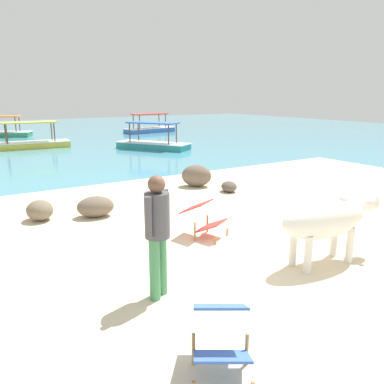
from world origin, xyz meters
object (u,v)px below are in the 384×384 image
(cow, at_px, (327,218))
(boat_teal, at_px, (153,143))
(deck_chair_far, at_px, (221,333))
(deck_chair_near, at_px, (204,217))
(boat_yellow, at_px, (31,143))
(person_standing, at_px, (157,228))
(boat_green, at_px, (0,132))
(boat_blue, at_px, (150,128))

(cow, relative_size, boat_teal, 0.54)
(cow, height_order, boat_teal, boat_teal)
(deck_chair_far, bearing_deg, deck_chair_near, -179.18)
(deck_chair_near, distance_m, deck_chair_far, 3.68)
(boat_teal, xyz_separation_m, boat_yellow, (-4.96, 3.50, 0.00))
(person_standing, distance_m, boat_teal, 14.71)
(deck_chair_far, height_order, boat_teal, boat_teal)
(deck_chair_far, bearing_deg, boat_green, -150.61)
(boat_blue, bearing_deg, boat_green, 157.19)
(deck_chair_near, bearing_deg, boat_teal, 127.59)
(person_standing, xyz_separation_m, boat_blue, (10.30, 20.92, -0.70))
(boat_yellow, height_order, boat_green, same)
(deck_chair_near, bearing_deg, person_standing, -78.33)
(person_standing, relative_size, boat_blue, 0.43)
(person_standing, height_order, boat_green, person_standing)
(deck_chair_near, bearing_deg, boat_blue, 126.47)
(boat_green, bearing_deg, person_standing, -66.32)
(deck_chair_near, bearing_deg, cow, -5.10)
(boat_green, bearing_deg, boat_teal, -35.26)
(boat_yellow, relative_size, boat_green, 0.98)
(cow, bearing_deg, boat_blue, 75.23)
(cow, relative_size, deck_chair_near, 2.16)
(boat_green, bearing_deg, deck_chair_near, -61.88)
(boat_yellow, distance_m, boat_blue, 9.67)
(deck_chair_near, xyz_separation_m, boat_green, (-0.64, 21.75, -0.13))
(deck_chair_near, relative_size, boat_teal, 0.25)
(boat_teal, bearing_deg, cow, -48.00)
(deck_chair_near, height_order, boat_teal, boat_teal)
(cow, xyz_separation_m, boat_green, (-1.56, 23.75, -0.49))
(person_standing, height_order, boat_blue, person_standing)
(deck_chair_far, bearing_deg, cow, 144.09)
(cow, bearing_deg, deck_chair_far, -153.38)
(person_standing, relative_size, boat_yellow, 0.43)
(cow, xyz_separation_m, person_standing, (-2.68, 0.45, 0.21))
(cow, relative_size, boat_blue, 0.53)
(cow, distance_m, boat_green, 23.81)
(deck_chair_far, relative_size, boat_yellow, 0.25)
(deck_chair_near, relative_size, boat_yellow, 0.25)
(person_standing, xyz_separation_m, boat_green, (1.12, 23.30, -0.70))
(boat_blue, bearing_deg, boat_teal, -123.71)
(deck_chair_far, distance_m, boat_yellow, 18.30)
(person_standing, height_order, boat_teal, person_standing)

